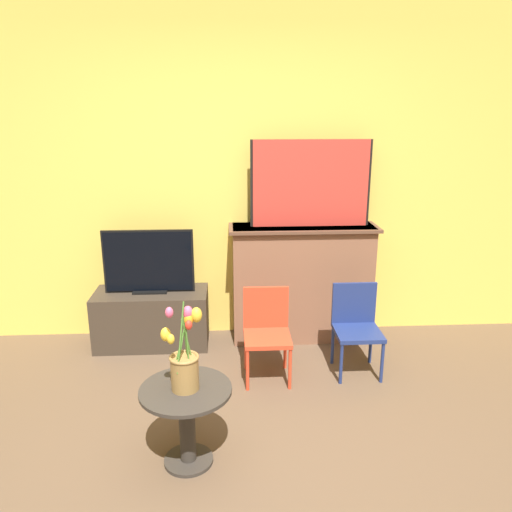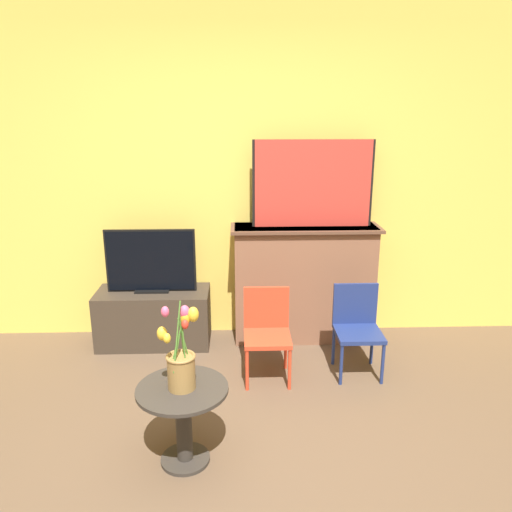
{
  "view_description": "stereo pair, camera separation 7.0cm",
  "coord_description": "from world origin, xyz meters",
  "px_view_note": "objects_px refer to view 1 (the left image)",
  "views": [
    {
      "loc": [
        -0.1,
        -1.91,
        1.86
      ],
      "look_at": [
        0.08,
        1.26,
        0.92
      ],
      "focal_mm": 35.0,
      "sensor_mm": 36.0,
      "label": 1
    },
    {
      "loc": [
        -0.03,
        -1.91,
        1.86
      ],
      "look_at": [
        0.08,
        1.26,
        0.92
      ],
      "focal_mm": 35.0,
      "sensor_mm": 36.0,
      "label": 2
    }
  ],
  "objects_px": {
    "painting": "(311,184)",
    "chair_red": "(267,328)",
    "vase_tulips": "(185,361)",
    "tv_monitor": "(149,262)",
    "chair_blue": "(356,323)"
  },
  "relations": [
    {
      "from": "painting",
      "to": "chair_red",
      "type": "xyz_separation_m",
      "value": [
        -0.39,
        -0.62,
        -0.94
      ]
    },
    {
      "from": "vase_tulips",
      "to": "painting",
      "type": "bearing_deg",
      "value": 59.99
    },
    {
      "from": "vase_tulips",
      "to": "tv_monitor",
      "type": "bearing_deg",
      "value": 105.09
    },
    {
      "from": "painting",
      "to": "vase_tulips",
      "type": "bearing_deg",
      "value": -120.01
    },
    {
      "from": "painting",
      "to": "tv_monitor",
      "type": "height_order",
      "value": "painting"
    },
    {
      "from": "painting",
      "to": "vase_tulips",
      "type": "relative_size",
      "value": 1.88
    },
    {
      "from": "tv_monitor",
      "to": "vase_tulips",
      "type": "bearing_deg",
      "value": -74.91
    },
    {
      "from": "tv_monitor",
      "to": "chair_blue",
      "type": "xyz_separation_m",
      "value": [
        1.55,
        -0.51,
        -0.33
      ]
    },
    {
      "from": "tv_monitor",
      "to": "chair_blue",
      "type": "relative_size",
      "value": 1.1
    },
    {
      "from": "painting",
      "to": "tv_monitor",
      "type": "relative_size",
      "value": 1.33
    },
    {
      "from": "chair_red",
      "to": "vase_tulips",
      "type": "relative_size",
      "value": 1.28
    },
    {
      "from": "tv_monitor",
      "to": "chair_red",
      "type": "relative_size",
      "value": 1.1
    },
    {
      "from": "tv_monitor",
      "to": "vase_tulips",
      "type": "distance_m",
      "value": 1.52
    },
    {
      "from": "tv_monitor",
      "to": "chair_blue",
      "type": "distance_m",
      "value": 1.66
    },
    {
      "from": "chair_red",
      "to": "vase_tulips",
      "type": "distance_m",
      "value": 1.06
    }
  ]
}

